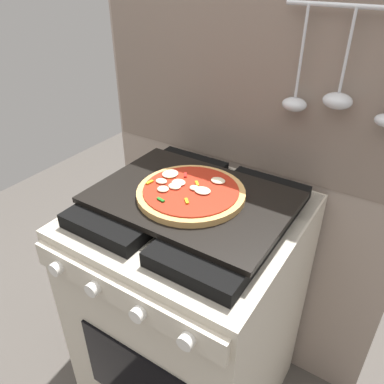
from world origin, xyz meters
The scene contains 4 objects.
kitchen_backsplash centered at (0.00, 0.33, 0.79)m, with size 1.10×0.09×1.55m.
stove centered at (0.00, 0.00, 0.45)m, with size 0.60×0.64×0.90m.
baking_tray centered at (0.00, 0.00, 0.91)m, with size 0.54×0.38×0.02m, color black.
pizza_left centered at (-0.01, 0.00, 0.93)m, with size 0.30×0.30×0.03m.
Camera 1 is at (0.49, -0.76, 1.48)m, focal length 35.90 mm.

